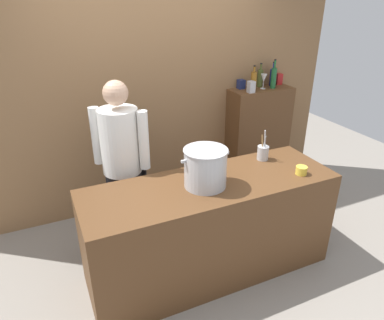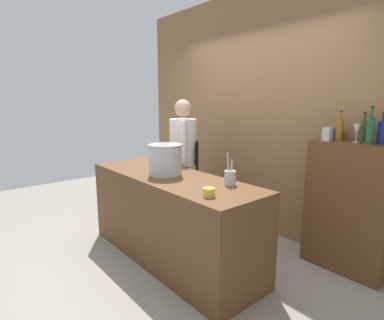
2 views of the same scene
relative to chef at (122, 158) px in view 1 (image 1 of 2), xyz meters
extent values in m
plane|color=gray|center=(0.57, -0.62, -0.96)|extent=(8.00, 8.00, 0.00)
cube|color=olive|center=(0.57, 0.78, 0.54)|extent=(4.40, 0.10, 3.00)
cube|color=brown|center=(0.57, -0.62, -0.51)|extent=(2.12, 0.70, 0.90)
cube|color=brown|center=(1.84, 0.57, -0.33)|extent=(0.76, 0.32, 1.27)
cylinder|color=black|center=(0.08, -0.07, -0.54)|extent=(0.14, 0.14, 0.84)
cylinder|color=black|center=(-0.08, 0.06, -0.54)|extent=(0.14, 0.14, 0.84)
cylinder|color=white|center=(0.00, 0.00, 0.17)|extent=(0.34, 0.34, 0.58)
cube|color=black|center=(0.11, 0.14, -0.07)|extent=(0.25, 0.20, 0.52)
cylinder|color=white|center=(0.17, -0.14, 0.19)|extent=(0.09, 0.09, 0.52)
cylinder|color=white|center=(-0.18, 0.13, 0.19)|extent=(0.09, 0.09, 0.52)
sphere|color=tan|center=(0.00, 0.00, 0.59)|extent=(0.21, 0.21, 0.21)
cylinder|color=#B7BABF|center=(0.51, -0.64, 0.09)|extent=(0.33, 0.33, 0.30)
cylinder|color=#B7BABF|center=(0.51, -0.64, 0.24)|extent=(0.35, 0.35, 0.01)
cube|color=#B7BABF|center=(0.32, -0.64, 0.18)|extent=(0.04, 0.02, 0.02)
cube|color=#B7BABF|center=(0.69, -0.64, 0.18)|extent=(0.04, 0.02, 0.02)
cylinder|color=#B7BABF|center=(1.20, -0.42, 0.00)|extent=(0.10, 0.10, 0.13)
cylinder|color=olive|center=(1.19, -0.42, 0.06)|extent=(0.02, 0.05, 0.21)
cylinder|color=#B7BABF|center=(1.21, -0.41, 0.06)|extent=(0.03, 0.03, 0.21)
cylinder|color=#B7BABF|center=(1.20, -0.45, 0.09)|extent=(0.03, 0.02, 0.28)
cylinder|color=yellow|center=(1.34, -0.80, -0.03)|extent=(0.10, 0.10, 0.07)
cylinder|color=navy|center=(2.04, 0.63, 0.40)|extent=(0.08, 0.08, 0.20)
cylinder|color=navy|center=(2.04, 0.63, 0.54)|extent=(0.03, 0.03, 0.07)
cylinder|color=black|center=(2.04, 0.63, 0.58)|extent=(0.03, 0.03, 0.01)
cylinder|color=#8C5919|center=(1.70, 0.54, 0.41)|extent=(0.07, 0.07, 0.21)
cylinder|color=#8C5919|center=(1.70, 0.54, 0.54)|extent=(0.02, 0.02, 0.06)
cylinder|color=black|center=(1.70, 0.54, 0.58)|extent=(0.03, 0.03, 0.01)
cylinder|color=#475123|center=(1.87, 0.65, 0.40)|extent=(0.07, 0.07, 0.20)
cylinder|color=#475123|center=(1.87, 0.65, 0.53)|extent=(0.02, 0.02, 0.07)
cylinder|color=black|center=(1.87, 0.65, 0.57)|extent=(0.03, 0.03, 0.01)
cylinder|color=#1E592D|center=(1.97, 0.53, 0.42)|extent=(0.06, 0.06, 0.23)
cylinder|color=#1E592D|center=(1.97, 0.53, 0.58)|extent=(0.02, 0.02, 0.09)
cylinder|color=black|center=(1.97, 0.53, 0.63)|extent=(0.03, 0.03, 0.01)
cylinder|color=silver|center=(1.85, 0.56, 0.30)|extent=(0.06, 0.06, 0.01)
cylinder|color=silver|center=(1.85, 0.56, 0.34)|extent=(0.01, 0.01, 0.07)
cone|color=silver|center=(1.85, 0.56, 0.42)|extent=(0.07, 0.07, 0.10)
cube|color=red|center=(2.14, 0.66, 0.37)|extent=(0.08, 0.08, 0.13)
cube|color=#B2B2B7|center=(1.62, 0.46, 0.37)|extent=(0.07, 0.07, 0.13)
cube|color=navy|center=(1.62, 0.67, 0.35)|extent=(0.08, 0.08, 0.10)
camera|label=1|loc=(-0.61, -2.85, 1.35)|focal=33.31mm
camera|label=2|loc=(3.04, -2.41, 0.68)|focal=28.91mm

